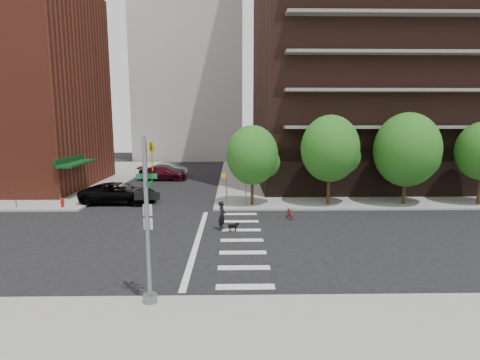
# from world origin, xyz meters

# --- Properties ---
(ground) EXTENTS (120.00, 120.00, 0.00)m
(ground) POSITION_xyz_m (0.00, 0.00, 0.00)
(ground) COLOR black
(ground) RESTS_ON ground
(sidewalk_ne) EXTENTS (39.00, 33.00, 0.15)m
(sidewalk_ne) POSITION_xyz_m (20.50, 23.50, 0.07)
(sidewalk_ne) COLOR gray
(sidewalk_ne) RESTS_ON ground
(sidewalk_nw) EXTENTS (31.00, 33.00, 0.15)m
(sidewalk_nw) POSITION_xyz_m (-24.50, 23.50, 0.07)
(sidewalk_nw) COLOR gray
(sidewalk_nw) RESTS_ON ground
(crosswalk) EXTENTS (3.85, 13.00, 0.01)m
(crosswalk) POSITION_xyz_m (2.21, -0.00, 0.01)
(crosswalk) COLOR silver
(crosswalk) RESTS_ON ground
(tree_a) EXTENTS (4.00, 4.00, 5.90)m
(tree_a) POSITION_xyz_m (4.00, 8.50, 4.04)
(tree_a) COLOR #301E11
(tree_a) RESTS_ON sidewalk_ne
(tree_b) EXTENTS (4.50, 4.50, 6.65)m
(tree_b) POSITION_xyz_m (10.00, 8.50, 4.54)
(tree_b) COLOR #301E11
(tree_b) RESTS_ON sidewalk_ne
(tree_c) EXTENTS (5.00, 5.00, 6.80)m
(tree_c) POSITION_xyz_m (16.00, 8.50, 4.45)
(tree_c) COLOR #301E11
(tree_c) RESTS_ON sidewalk_ne
(traffic_signal) EXTENTS (0.90, 0.75, 6.00)m
(traffic_signal) POSITION_xyz_m (-0.47, -7.49, 2.70)
(traffic_signal) COLOR slate
(traffic_signal) RESTS_ON sidewalk_s
(pedestrian_signal) EXTENTS (2.18, 0.67, 2.60)m
(pedestrian_signal) POSITION_xyz_m (2.32, 7.92, 1.85)
(pedestrian_signal) COLOR slate
(pedestrian_signal) RESTS_ON sidewalk_ne
(fire_hydrant) EXTENTS (0.24, 0.24, 0.73)m
(fire_hydrant) POSITION_xyz_m (-10.50, 7.80, 0.55)
(fire_hydrant) COLOR #A50C0C
(fire_hydrant) RESTS_ON sidewalk_nw
(parking_meter) EXTENTS (0.10, 0.08, 1.32)m
(parking_meter) POSITION_xyz_m (-14.00, 7.80, 0.96)
(parking_meter) COLOR black
(parking_meter) RESTS_ON sidewalk_nw
(parked_car_black) EXTENTS (2.99, 6.19, 1.70)m
(parked_car_black) POSITION_xyz_m (-6.77, 9.78, 0.85)
(parked_car_black) COLOR black
(parked_car_black) RESTS_ON ground
(parked_car_maroon) EXTENTS (2.52, 5.53, 1.57)m
(parked_car_maroon) POSITION_xyz_m (-5.50, 21.92, 0.78)
(parked_car_maroon) COLOR #440B18
(parked_car_maroon) RESTS_ON ground
(parked_car_silver) EXTENTS (1.82, 4.74, 1.54)m
(parked_car_silver) POSITION_xyz_m (-5.50, 25.57, 0.77)
(parked_car_silver) COLOR #AAAEB2
(parked_car_silver) RESTS_ON ground
(scooter) EXTENTS (0.58, 1.54, 0.80)m
(scooter) POSITION_xyz_m (6.44, 4.91, 0.40)
(scooter) COLOR maroon
(scooter) RESTS_ON ground
(dog_walker) EXTENTS (0.74, 0.56, 1.82)m
(dog_walker) POSITION_xyz_m (1.83, 2.04, 0.91)
(dog_walker) COLOR black
(dog_walker) RESTS_ON ground
(dog) EXTENTS (0.64, 0.25, 0.53)m
(dog) POSITION_xyz_m (2.52, 1.76, 0.33)
(dog) COLOR black
(dog) RESTS_ON ground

